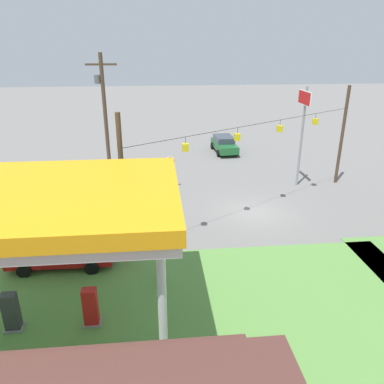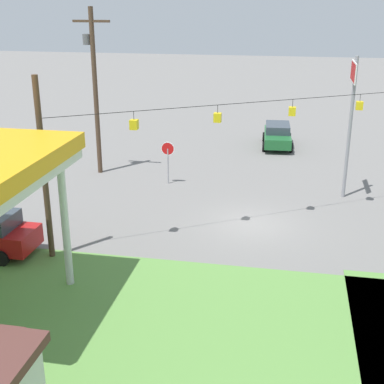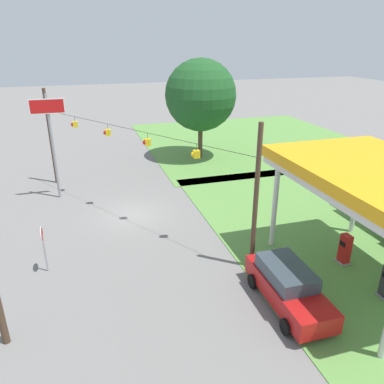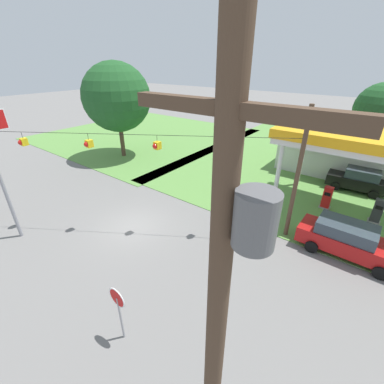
% 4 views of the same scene
% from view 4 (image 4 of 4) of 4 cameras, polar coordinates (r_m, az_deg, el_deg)
% --- Properties ---
extents(ground_plane, '(160.00, 160.00, 0.00)m').
position_cam_4_polar(ground_plane, '(16.72, -12.90, -7.49)').
color(ground_plane, slate).
extents(grass_verge_opposite_corner, '(24.00, 24.00, 0.04)m').
position_cam_4_polar(grass_verge_opposite_corner, '(37.59, -10.53, 12.48)').
color(grass_verge_opposite_corner, '#5B8E42').
rests_on(grass_verge_opposite_corner, ground).
extents(gas_station_canopy, '(9.91, 6.80, 5.77)m').
position_cam_4_polar(gas_station_canopy, '(18.58, 35.18, 9.67)').
color(gas_station_canopy, silver).
rests_on(gas_station_canopy, ground).
extents(gas_station_store, '(14.70, 8.11, 3.50)m').
position_cam_4_polar(gas_station_store, '(27.89, 34.96, 6.56)').
color(gas_station_store, silver).
rests_on(gas_station_store, ground).
extents(fuel_pump_near, '(0.71, 0.56, 1.66)m').
position_cam_4_polar(fuel_pump_near, '(20.14, 27.75, -1.24)').
color(fuel_pump_near, gray).
rests_on(fuel_pump_near, ground).
extents(fuel_pump_far, '(0.71, 0.56, 1.66)m').
position_cam_4_polar(fuel_pump_far, '(20.06, 35.88, -3.61)').
color(fuel_pump_far, gray).
rests_on(fuel_pump_far, ground).
extents(car_at_pumps_front, '(5.08, 2.15, 1.83)m').
position_cam_4_polar(car_at_pumps_front, '(15.98, 31.45, -9.01)').
color(car_at_pumps_front, '#AD1414').
rests_on(car_at_pumps_front, ground).
extents(car_at_pumps_rear, '(4.31, 2.28, 1.87)m').
position_cam_4_polar(car_at_pumps_rear, '(24.16, 32.99, 2.39)').
color(car_at_pumps_rear, black).
rests_on(car_at_pumps_rear, ground).
extents(stop_sign_roadside, '(0.80, 0.08, 2.50)m').
position_cam_4_polar(stop_sign_roadside, '(10.05, -16.11, -22.72)').
color(stop_sign_roadside, '#99999E').
rests_on(stop_sign_roadside, ground).
extents(utility_pole_main, '(2.20, 0.44, 9.77)m').
position_cam_4_polar(utility_pole_main, '(4.51, 5.57, -32.36)').
color(utility_pole_main, '#4C3828').
rests_on(utility_pole_main, ground).
extents(signal_span_gantry, '(16.06, 10.24, 7.52)m').
position_cam_4_polar(signal_span_gantry, '(14.81, -14.58, 5.76)').
color(signal_span_gantry, '#4C3828').
rests_on(signal_span_gantry, ground).
extents(tree_behind_station, '(5.14, 5.14, 7.45)m').
position_cam_4_polar(tree_behind_station, '(33.76, 36.39, 14.64)').
color(tree_behind_station, '#4C3828').
rests_on(tree_behind_station, ground).
extents(tree_west_verge, '(6.67, 6.67, 9.38)m').
position_cam_4_polar(tree_west_verge, '(28.02, -16.40, 19.50)').
color(tree_west_verge, '#4C3828').
rests_on(tree_west_verge, ground).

